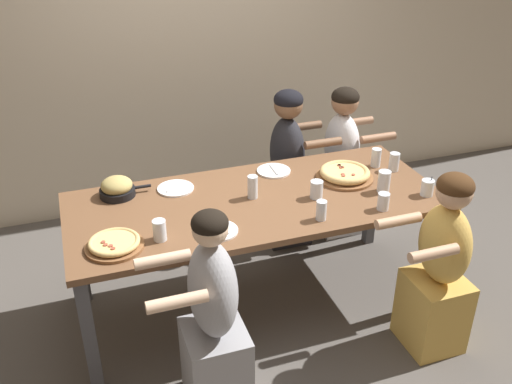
{
  "coord_description": "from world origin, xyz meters",
  "views": [
    {
      "loc": [
        -0.99,
        -2.87,
        2.48
      ],
      "look_at": [
        0.0,
        0.0,
        0.85
      ],
      "focal_mm": 40.0,
      "sensor_mm": 36.0,
      "label": 1
    }
  ],
  "objects": [
    {
      "name": "ground_plane",
      "position": [
        0.0,
        0.0,
        0.0
      ],
      "size": [
        18.0,
        18.0,
        0.0
      ],
      "primitive_type": "plane",
      "color": "#514C47",
      "rests_on": "ground"
    },
    {
      "name": "restaurant_back_panel",
      "position": [
        0.0,
        1.61,
        1.6
      ],
      "size": [
        10.0,
        0.06,
        3.2
      ],
      "primitive_type": "cube",
      "color": "beige",
      "rests_on": "ground"
    },
    {
      "name": "dining_table",
      "position": [
        0.0,
        0.0,
        0.72
      ],
      "size": [
        2.28,
        0.96,
        0.8
      ],
      "color": "brown",
      "rests_on": "ground"
    },
    {
      "name": "pizza_board_main",
      "position": [
        -0.88,
        -0.26,
        0.82
      ],
      "size": [
        0.31,
        0.31,
        0.05
      ],
      "color": "brown",
      "rests_on": "dining_table"
    },
    {
      "name": "pizza_board_second",
      "position": [
        0.64,
        0.07,
        0.83
      ],
      "size": [
        0.37,
        0.37,
        0.07
      ],
      "color": "brown",
      "rests_on": "dining_table"
    },
    {
      "name": "skillet_bowl",
      "position": [
        -0.79,
        0.32,
        0.85
      ],
      "size": [
        0.32,
        0.22,
        0.12
      ],
      "color": "black",
      "rests_on": "dining_table"
    },
    {
      "name": "empty_plate_a",
      "position": [
        -0.44,
        0.29,
        0.8
      ],
      "size": [
        0.23,
        0.23,
        0.02
      ],
      "color": "white",
      "rests_on": "dining_table"
    },
    {
      "name": "empty_plate_b",
      "position": [
        0.24,
        0.32,
        0.8
      ],
      "size": [
        0.22,
        0.22,
        0.02
      ],
      "color": "white",
      "rests_on": "dining_table"
    },
    {
      "name": "empty_plate_c",
      "position": [
        -0.32,
        -0.28,
        0.8
      ],
      "size": [
        0.22,
        0.22,
        0.02
      ],
      "color": "white",
      "rests_on": "dining_table"
    },
    {
      "name": "cocktail_glass_blue",
      "position": [
        1.01,
        -0.29,
        0.84
      ],
      "size": [
        0.08,
        0.08,
        0.13
      ],
      "color": "silver",
      "rests_on": "dining_table"
    },
    {
      "name": "drinking_glass_a",
      "position": [
        1.0,
        0.08,
        0.85
      ],
      "size": [
        0.07,
        0.07,
        0.12
      ],
      "color": "silver",
      "rests_on": "dining_table"
    },
    {
      "name": "drinking_glass_b",
      "position": [
        0.36,
        -0.1,
        0.84
      ],
      "size": [
        0.08,
        0.08,
        0.11
      ],
      "color": "silver",
      "rests_on": "dining_table"
    },
    {
      "name": "drinking_glass_c",
      "position": [
        -0.64,
        -0.26,
        0.85
      ],
      "size": [
        0.07,
        0.07,
        0.12
      ],
      "color": "silver",
      "rests_on": "dining_table"
    },
    {
      "name": "drinking_glass_d",
      "position": [
        0.27,
        -0.35,
        0.85
      ],
      "size": [
        0.06,
        0.06,
        0.12
      ],
      "color": "silver",
      "rests_on": "dining_table"
    },
    {
      "name": "drinking_glass_e",
      "position": [
        -0.01,
        0.03,
        0.87
      ],
      "size": [
        0.06,
        0.06,
        0.15
      ],
      "color": "silver",
      "rests_on": "dining_table"
    },
    {
      "name": "drinking_glass_f",
      "position": [
        0.92,
        0.18,
        0.85
      ],
      "size": [
        0.07,
        0.07,
        0.13
      ],
      "color": "silver",
      "rests_on": "dining_table"
    },
    {
      "name": "drinking_glass_g",
      "position": [
        0.67,
        -0.36,
        0.85
      ],
      "size": [
        0.07,
        0.07,
        0.1
      ],
      "color": "silver",
      "rests_on": "dining_table"
    },
    {
      "name": "drinking_glass_h",
      "position": [
        0.79,
        -0.16,
        0.86
      ],
      "size": [
        0.08,
        0.08,
        0.14
      ],
      "color": "silver",
      "rests_on": "dining_table"
    },
    {
      "name": "diner_far_midright",
      "position": [
        0.49,
        0.7,
        0.57
      ],
      "size": [
        0.51,
        0.4,
        1.22
      ],
      "rotation": [
        0.0,
        0.0,
        -1.57
      ],
      "color": "#232328",
      "rests_on": "ground"
    },
    {
      "name": "diner_near_midleft",
      "position": [
        -0.47,
        -0.7,
        0.53
      ],
      "size": [
        0.51,
        0.4,
        1.18
      ],
      "rotation": [
        0.0,
        0.0,
        1.57
      ],
      "color": "#99999E",
      "rests_on": "ground"
    },
    {
      "name": "diner_far_right",
      "position": [
        0.94,
        0.7,
        0.55
      ],
      "size": [
        0.51,
        0.4,
        1.19
      ],
      "rotation": [
        0.0,
        0.0,
        -1.57
      ],
      "color": "silver",
      "rests_on": "ground"
    },
    {
      "name": "diner_near_right",
      "position": [
        0.87,
        -0.7,
        0.53
      ],
      "size": [
        0.51,
        0.4,
        1.15
      ],
      "rotation": [
        0.0,
        0.0,
        1.57
      ],
      "color": "gold",
      "rests_on": "ground"
    }
  ]
}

